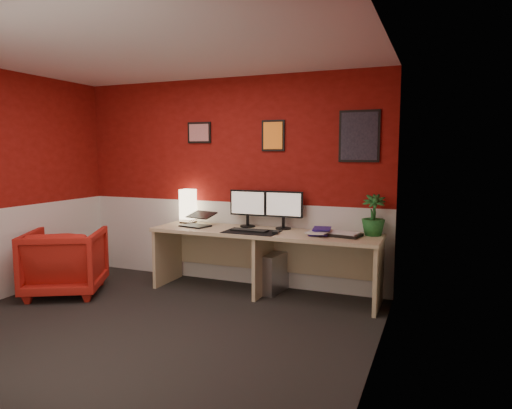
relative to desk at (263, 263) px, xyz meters
name	(u,v)px	position (x,y,z in m)	size (l,w,h in m)	color
ground	(144,331)	(-0.61, -1.41, -0.36)	(4.00, 3.50, 0.01)	black
ceiling	(136,46)	(-0.61, -1.41, 2.13)	(4.00, 3.50, 0.01)	white
wall_back	(228,182)	(-0.61, 0.34, 0.89)	(4.00, 0.01, 2.50)	maroon
wall_right	(375,203)	(1.39, -1.41, 0.89)	(0.01, 3.50, 2.50)	maroon
wainscot_back	(228,242)	(-0.61, 0.34, 0.14)	(4.00, 0.01, 1.00)	silver
wainscot_right	(371,305)	(1.39, -1.41, 0.14)	(0.01, 3.50, 1.00)	silver
desk	(263,263)	(0.00, 0.00, 0.00)	(2.60, 0.65, 0.73)	tan
shoji_lamp	(188,207)	(-1.09, 0.20, 0.56)	(0.16, 0.16, 0.40)	#FFE5B2
laptop	(195,217)	(-0.86, -0.02, 0.47)	(0.33, 0.23, 0.22)	black
monitor_left	(248,202)	(-0.28, 0.20, 0.66)	(0.45, 0.06, 0.58)	black
monitor_right	(283,204)	(0.16, 0.21, 0.66)	(0.45, 0.06, 0.58)	black
desk_mat	(252,232)	(-0.10, -0.11, 0.37)	(0.60, 0.38, 0.01)	black
keyboard	(250,230)	(-0.13, -0.09, 0.38)	(0.42, 0.14, 0.02)	black
mouse	(276,232)	(0.19, -0.13, 0.39)	(0.06, 0.10, 0.03)	black
book_bottom	(310,233)	(0.53, 0.01, 0.38)	(0.21, 0.28, 0.03)	navy
book_middle	(310,231)	(0.55, -0.02, 0.40)	(0.21, 0.29, 0.02)	silver
book_top	(313,229)	(0.57, 0.00, 0.43)	(0.19, 0.25, 0.02)	navy
zen_tray	(344,235)	(0.90, 0.02, 0.38)	(0.35, 0.25, 0.03)	black
potted_plant	(373,215)	(1.17, 0.19, 0.58)	(0.24, 0.24, 0.44)	#19591E
pc_tower	(273,272)	(0.07, 0.14, -0.14)	(0.20, 0.45, 0.45)	#99999E
armchair	(65,262)	(-2.10, -0.82, 0.01)	(0.80, 0.82, 0.74)	red
art_left	(199,133)	(-0.99, 0.33, 1.49)	(0.32, 0.02, 0.26)	red
art_center	(273,136)	(-0.01, 0.33, 1.44)	(0.28, 0.02, 0.36)	orange
art_right	(359,136)	(0.98, 0.33, 1.42)	(0.44, 0.02, 0.56)	black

